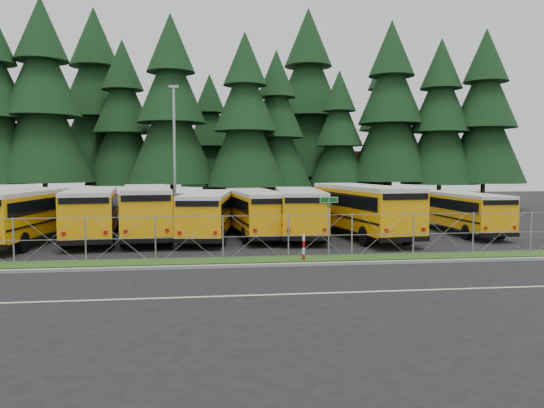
{
  "coord_description": "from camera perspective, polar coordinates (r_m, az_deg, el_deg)",
  "views": [
    {
      "loc": [
        -4.84,
        -24.87,
        4.16
      ],
      "look_at": [
        -1.12,
        4.0,
        2.12
      ],
      "focal_mm": 35.0,
      "sensor_mm": 36.0,
      "label": 1
    }
  ],
  "objects": [
    {
      "name": "conifer_10",
      "position": [
        58.08,
        -18.46,
        9.76
      ],
      "size": [
        9.22,
        9.22,
        20.39
      ],
      "primitive_type": null,
      "color": "black",
      "rests_on": "ground"
    },
    {
      "name": "conifer_2",
      "position": [
        53.79,
        -15.69,
        8.17
      ],
      "size": [
        7.42,
        7.42,
        16.41
      ],
      "primitive_type": null,
      "color": "black",
      "rests_on": "ground"
    },
    {
      "name": "road_lane_line",
      "position": [
        18.03,
        8.54,
        -9.36
      ],
      "size": [
        50.0,
        0.12,
        0.01
      ],
      "primitive_type": "cube",
      "color": "beige",
      "rests_on": "ground"
    },
    {
      "name": "conifer_5",
      "position": [
        52.38,
        0.46,
        7.95
      ],
      "size": [
        7.02,
        7.02,
        15.53
      ],
      "primitive_type": null,
      "color": "black",
      "rests_on": "ground"
    },
    {
      "name": "conifer_7",
      "position": [
        54.98,
        12.66,
        9.32
      ],
      "size": [
        8.46,
        8.46,
        18.7
      ],
      "primitive_type": null,
      "color": "black",
      "rests_on": "ground"
    },
    {
      "name": "conifer_6",
      "position": [
        54.08,
        7.21,
        6.89
      ],
      "size": [
        6.26,
        6.26,
        13.84
      ],
      "primitive_type": null,
      "color": "black",
      "rests_on": "ground"
    },
    {
      "name": "conifer_8",
      "position": [
        55.4,
        17.65,
        8.19
      ],
      "size": [
        7.59,
        7.59,
        16.78
      ],
      "primitive_type": null,
      "color": "black",
      "rests_on": "ground"
    },
    {
      "name": "bus_1",
      "position": [
        31.93,
        -18.76,
        -1.07
      ],
      "size": [
        4.04,
        11.37,
        2.92
      ],
      "primitive_type": null,
      "rotation": [
        0.0,
        0.0,
        0.13
      ],
      "color": "#F39B07",
      "rests_on": "ground"
    },
    {
      "name": "bus_6",
      "position": [
        31.78,
        9.48,
        -0.77
      ],
      "size": [
        4.19,
        12.03,
        3.09
      ],
      "primitive_type": null,
      "rotation": [
        0.0,
        0.0,
        0.12
      ],
      "color": "#F39B07",
      "rests_on": "ground"
    },
    {
      "name": "conifer_3",
      "position": [
        49.97,
        -10.77,
        9.55
      ],
      "size": [
        8.18,
        8.18,
        18.1
      ],
      "primitive_type": null,
      "color": "black",
      "rests_on": "ground"
    },
    {
      "name": "conifer_1",
      "position": [
        51.63,
        -23.42,
        9.65
      ],
      "size": [
        8.62,
        8.62,
        19.07
      ],
      "primitive_type": null,
      "color": "black",
      "rests_on": "ground"
    },
    {
      "name": "street_sign",
      "position": [
        24.07,
        6.14,
        -1.09
      ],
      "size": [
        0.84,
        0.55,
        2.81
      ],
      "color": "#94979C",
      "rests_on": "ground"
    },
    {
      "name": "chainlink_fence",
      "position": [
        24.55,
        4.09,
        -3.4
      ],
      "size": [
        44.0,
        0.1,
        2.0
      ],
      "primitive_type": null,
      "color": "#94979C",
      "rests_on": "ground"
    },
    {
      "name": "light_standard",
      "position": [
        40.06,
        -10.45,
        5.85
      ],
      "size": [
        0.7,
        0.35,
        10.14
      ],
      "color": "#94979C",
      "rests_on": "ground"
    },
    {
      "name": "bus_2",
      "position": [
        31.85,
        -13.39,
        -0.88
      ],
      "size": [
        3.94,
        11.73,
        3.02
      ],
      "primitive_type": null,
      "rotation": [
        0.0,
        0.0,
        0.11
      ],
      "color": "#F39B07",
      "rests_on": "ground"
    },
    {
      "name": "grass_verge",
      "position": [
        24.02,
        4.41,
        -5.91
      ],
      "size": [
        50.0,
        1.4,
        0.06
      ],
      "primitive_type": "cube",
      "color": "#214513",
      "rests_on": "ground"
    },
    {
      "name": "ground",
      "position": [
        25.67,
        3.64,
        -5.33
      ],
      "size": [
        120.0,
        120.0,
        0.0
      ],
      "primitive_type": "plane",
      "color": "black",
      "rests_on": "ground"
    },
    {
      "name": "conifer_4",
      "position": [
        48.76,
        -2.9,
        8.73
      ],
      "size": [
        7.4,
        7.4,
        16.37
      ],
      "primitive_type": null,
      "color": "black",
      "rests_on": "ground"
    },
    {
      "name": "bus_east",
      "position": [
        35.14,
        19.61,
        -0.93
      ],
      "size": [
        2.31,
        9.78,
        2.56
      ],
      "primitive_type": null,
      "rotation": [
        0.0,
        0.0,
        0.0
      ],
      "color": "#F39B07",
      "rests_on": "ground"
    },
    {
      "name": "striped_bollard",
      "position": [
        23.53,
        3.43,
        -4.71
      ],
      "size": [
        0.11,
        0.11,
        1.2
      ],
      "primitive_type": "cylinder",
      "color": "#B20C0C",
      "rests_on": "ground"
    },
    {
      "name": "conifer_9",
      "position": [
        56.63,
        21.9,
        8.44
      ],
      "size": [
        7.98,
        7.98,
        17.64
      ],
      "primitive_type": null,
      "color": "black",
      "rests_on": "ground"
    },
    {
      "name": "bus_5",
      "position": [
        31.83,
        2.86,
        -0.96
      ],
      "size": [
        3.54,
        10.96,
        2.82
      ],
      "primitive_type": null,
      "rotation": [
        0.0,
        0.0,
        -0.09
      ],
      "color": "#F39B07",
      "rests_on": "ground"
    },
    {
      "name": "bus_3",
      "position": [
        31.0,
        -6.86,
        -1.23
      ],
      "size": [
        3.67,
        10.51,
        2.7
      ],
      "primitive_type": null,
      "rotation": [
        0.0,
        0.0,
        -0.12
      ],
      "color": "#F39B07",
      "rests_on": "ground"
    },
    {
      "name": "bus_0",
      "position": [
        31.77,
        -24.81,
        -1.25
      ],
      "size": [
        3.89,
        11.34,
        2.91
      ],
      "primitive_type": null,
      "rotation": [
        0.0,
        0.0,
        -0.12
      ],
      "color": "#F39B07",
      "rests_on": "ground"
    },
    {
      "name": "conifer_12",
      "position": [
        59.67,
        3.89,
        10.36
      ],
      "size": [
        9.75,
        9.75,
        21.56
      ],
      "primitive_type": null,
      "color": "black",
      "rests_on": "ground"
    },
    {
      "name": "curb",
      "position": [
        22.67,
        5.14,
        -6.43
      ],
      "size": [
        50.0,
        0.25,
        0.12
      ],
      "primitive_type": "cube",
      "color": "gray",
      "rests_on": "ground"
    },
    {
      "name": "bus_4",
      "position": [
        31.77,
        -1.88,
        -1.03
      ],
      "size": [
        3.43,
        10.69,
        2.75
      ],
      "primitive_type": null,
      "rotation": [
        0.0,
        0.0,
        0.09
      ],
      "color": "#F39B07",
      "rests_on": "ground"
    },
    {
      "name": "conifer_13",
      "position": [
        62.43,
        12.28,
        8.52
      ],
      "size": [
        8.3,
        8.3,
        18.37
      ],
      "primitive_type": null,
      "color": "black",
      "rests_on": "ground"
    },
    {
      "name": "brick_building",
      "position": [
        65.77,
        2.15,
        2.99
      ],
      "size": [
        22.0,
        10.0,
        6.0
      ],
      "primitive_type": "cube",
      "color": "brown",
      "rests_on": "ground"
    },
    {
      "name": "conifer_11",
      "position": [
        57.92,
        -6.69,
        6.86
      ],
      "size": [
        6.4,
        6.4,
        14.15
      ],
      "primitive_type": null,
      "color": "black",
      "rests_on": "ground"
    }
  ]
}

